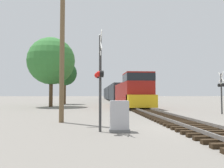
% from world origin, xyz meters
% --- Properties ---
extents(ground_plane, '(400.00, 400.00, 0.00)m').
position_xyz_m(ground_plane, '(0.00, 0.00, 0.00)').
color(ground_plane, slate).
extents(rail_track_bed, '(2.60, 160.00, 0.31)m').
position_xyz_m(rail_track_bed, '(0.00, -0.00, 0.14)').
color(rail_track_bed, black).
rests_on(rail_track_bed, ground).
extents(freight_train, '(3.14, 68.45, 4.17)m').
position_xyz_m(freight_train, '(0.00, 45.98, 2.01)').
color(freight_train, maroon).
rests_on(freight_train, ground).
extents(crossing_signal_near, '(0.42, 1.01, 4.59)m').
position_xyz_m(crossing_signal_near, '(-4.70, -0.56, 2.53)').
color(crossing_signal_near, '#333333').
rests_on(crossing_signal_near, ground).
extents(crossing_signal_far, '(0.39, 1.01, 3.67)m').
position_xyz_m(crossing_signal_far, '(6.00, 7.54, 2.26)').
color(crossing_signal_far, '#333333').
rests_on(crossing_signal_far, ground).
extents(relay_cabinet, '(0.92, 0.60, 1.41)m').
position_xyz_m(relay_cabinet, '(-3.81, -0.58, 0.69)').
color(relay_cabinet, slate).
rests_on(relay_cabinet, ground).
extents(utility_pole, '(1.80, 0.29, 9.66)m').
position_xyz_m(utility_pole, '(-6.95, 2.92, 4.96)').
color(utility_pole, brown).
rests_on(utility_pole, ground).
extents(tree_far_right, '(6.45, 6.45, 9.50)m').
position_xyz_m(tree_far_right, '(-10.96, 19.76, 6.26)').
color(tree_far_right, '#473521').
rests_on(tree_far_right, ground).
extents(tree_mid_background, '(4.23, 4.23, 7.47)m').
position_xyz_m(tree_mid_background, '(-10.25, 27.76, 5.31)').
color(tree_mid_background, brown).
rests_on(tree_mid_background, ground).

